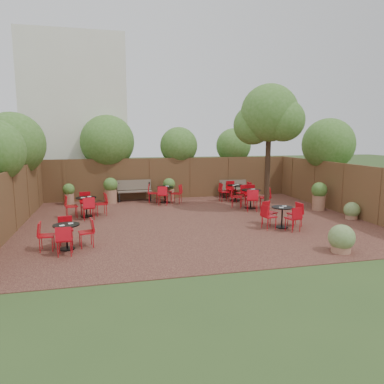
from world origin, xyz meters
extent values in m
plane|color=#354F23|center=(0.00, 0.00, 0.00)|extent=(80.00, 80.00, 0.00)
cube|color=black|center=(0.00, 0.00, 0.01)|extent=(12.00, 10.00, 0.02)
cube|color=#4D301C|center=(0.00, 5.00, 1.00)|extent=(12.00, 0.08, 2.00)
cube|color=#4D301C|center=(-6.00, 0.00, 1.00)|extent=(0.08, 10.00, 2.00)
cube|color=#4D301C|center=(6.00, 0.00, 1.00)|extent=(0.08, 10.00, 2.00)
cube|color=silver|center=(-4.50, 8.00, 4.00)|extent=(5.00, 4.00, 8.00)
sphere|color=#3D6A22|center=(-6.60, 3.00, 2.74)|extent=(2.48, 2.48, 2.48)
sphere|color=#3D6A22|center=(-3.00, 5.70, 2.78)|extent=(2.59, 2.59, 2.59)
sphere|color=#3D6A22|center=(0.50, 5.60, 2.57)|extent=(1.89, 1.89, 1.89)
sphere|color=#3D6A22|center=(3.50, 5.80, 2.55)|extent=(1.84, 1.84, 1.84)
sphere|color=#3D6A22|center=(6.60, 2.00, 2.69)|extent=(2.30, 2.30, 2.30)
cylinder|color=black|center=(3.16, 0.86, 2.08)|extent=(0.20, 0.20, 4.13)
sphere|color=#3D6A22|center=(3.16, 0.86, 3.94)|extent=(2.23, 2.23, 2.23)
sphere|color=#3D6A22|center=(2.66, 1.26, 3.49)|extent=(1.56, 1.56, 1.56)
sphere|color=#3D6A22|center=(3.56, 0.46, 3.65)|extent=(1.62, 1.62, 1.62)
cube|color=brown|center=(-1.83, 4.55, 0.48)|extent=(1.60, 0.50, 0.05)
cube|color=brown|center=(-1.83, 4.76, 0.76)|extent=(1.59, 0.14, 0.48)
cube|color=black|center=(-2.56, 4.55, 0.23)|extent=(0.07, 0.48, 0.42)
cube|color=black|center=(-1.11, 4.55, 0.23)|extent=(0.07, 0.48, 0.42)
cube|color=brown|center=(3.11, 4.55, 0.42)|extent=(1.41, 0.51, 0.05)
cube|color=brown|center=(3.11, 4.73, 0.66)|extent=(1.38, 0.20, 0.42)
cube|color=black|center=(2.48, 4.55, 0.20)|extent=(0.09, 0.42, 0.37)
cube|color=black|center=(3.74, 4.55, 0.20)|extent=(0.09, 0.42, 0.37)
cylinder|color=black|center=(-3.87, 1.62, 0.03)|extent=(0.44, 0.44, 0.03)
cylinder|color=black|center=(-3.87, 1.62, 0.39)|extent=(0.05, 0.05, 0.70)
cylinder|color=black|center=(-3.87, 1.62, 0.75)|extent=(0.76, 0.76, 0.03)
cube|color=white|center=(-3.75, 1.70, 0.77)|extent=(0.16, 0.13, 0.01)
cube|color=white|center=(-3.97, 1.50, 0.77)|extent=(0.16, 0.13, 0.01)
cylinder|color=black|center=(2.80, 3.50, 0.04)|extent=(0.44, 0.44, 0.03)
cylinder|color=black|center=(2.80, 3.50, 0.39)|extent=(0.05, 0.05, 0.71)
cylinder|color=black|center=(2.80, 3.50, 0.76)|extent=(0.77, 0.77, 0.03)
cube|color=white|center=(2.92, 3.58, 0.78)|extent=(0.15, 0.11, 0.02)
cube|color=white|center=(2.70, 3.38, 0.78)|extent=(0.15, 0.11, 0.02)
cylinder|color=black|center=(-0.51, 3.80, 0.04)|extent=(0.44, 0.44, 0.03)
cylinder|color=black|center=(-0.51, 3.80, 0.39)|extent=(0.05, 0.05, 0.70)
cylinder|color=black|center=(-0.51, 3.80, 0.75)|extent=(0.76, 0.76, 0.03)
cube|color=white|center=(-0.39, 3.88, 0.78)|extent=(0.16, 0.14, 0.02)
cube|color=white|center=(-0.61, 3.68, 0.78)|extent=(0.16, 0.14, 0.02)
cylinder|color=black|center=(-4.16, -2.40, 0.03)|extent=(0.41, 0.41, 0.03)
cylinder|color=black|center=(-4.16, -2.40, 0.36)|extent=(0.05, 0.05, 0.65)
cylinder|color=black|center=(-4.16, -2.40, 0.69)|extent=(0.70, 0.70, 0.03)
cube|color=white|center=(-4.05, -2.32, 0.71)|extent=(0.14, 0.11, 0.01)
cube|color=white|center=(-4.25, -2.51, 0.71)|extent=(0.14, 0.11, 0.01)
cylinder|color=black|center=(2.59, -1.58, 0.03)|extent=(0.42, 0.42, 0.03)
cylinder|color=black|center=(2.59, -1.58, 0.37)|extent=(0.05, 0.05, 0.66)
cylinder|color=black|center=(2.59, -1.58, 0.71)|extent=(0.72, 0.72, 0.03)
cube|color=white|center=(2.71, -1.51, 0.73)|extent=(0.15, 0.13, 0.01)
cube|color=white|center=(2.50, -1.70, 0.73)|extent=(0.15, 0.13, 0.01)
cylinder|color=black|center=(2.82, 1.67, 0.04)|extent=(0.47, 0.47, 0.03)
cylinder|color=black|center=(2.82, 1.67, 0.42)|extent=(0.05, 0.05, 0.75)
cylinder|color=black|center=(2.82, 1.67, 0.80)|extent=(0.81, 0.81, 0.03)
cube|color=white|center=(2.95, 1.76, 0.83)|extent=(0.18, 0.16, 0.02)
cube|color=white|center=(2.71, 1.54, 0.83)|extent=(0.18, 0.16, 0.02)
cylinder|color=#99664C|center=(-2.93, 4.26, 0.33)|extent=(0.53, 0.53, 0.61)
sphere|color=#3D6A22|center=(-2.93, 4.26, 0.87)|extent=(0.64, 0.64, 0.64)
cylinder|color=#99664C|center=(-0.23, 4.31, 0.30)|extent=(0.49, 0.49, 0.56)
sphere|color=#3D6A22|center=(-0.23, 4.31, 0.79)|extent=(0.58, 0.58, 0.58)
cylinder|color=#99664C|center=(-4.75, 4.26, 0.27)|extent=(0.44, 0.44, 0.50)
sphere|color=#3D6A22|center=(-4.75, 4.26, 0.71)|extent=(0.52, 0.52, 0.52)
cylinder|color=#99664C|center=(5.43, 0.71, 0.32)|extent=(0.53, 0.53, 0.60)
sphere|color=#3D6A22|center=(5.43, 0.71, 0.86)|extent=(0.63, 0.63, 0.63)
cylinder|color=#99664C|center=(2.90, -4.30, 0.13)|extent=(0.50, 0.50, 0.23)
sphere|color=olive|center=(2.90, -4.30, 0.42)|extent=(0.68, 0.68, 0.68)
cylinder|color=#99664C|center=(5.70, -1.02, 0.12)|extent=(0.42, 0.42, 0.19)
sphere|color=olive|center=(5.70, -1.02, 0.36)|extent=(0.58, 0.58, 0.58)
camera|label=1|loc=(-3.00, -12.24, 3.05)|focal=33.43mm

